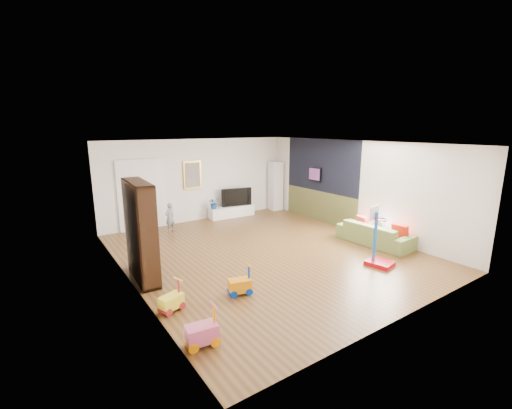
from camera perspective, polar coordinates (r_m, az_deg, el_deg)
floor at (r=8.70m, az=1.50°, el=-7.89°), size 6.50×7.50×0.00m
ceiling at (r=8.15m, az=1.61°, el=10.16°), size 6.50×7.50×0.00m
wall_back at (r=11.53m, az=-9.44°, el=4.02°), size 6.50×0.00×2.70m
wall_front at (r=5.82m, az=23.80°, el=-5.58°), size 6.50×0.00×2.70m
wall_left at (r=6.99m, az=-20.63°, el=-2.33°), size 0.00×7.50×2.70m
wall_right at (r=10.53m, az=16.07°, el=2.87°), size 0.00×7.50×2.70m
navy_accent at (r=11.38m, az=10.76°, el=6.40°), size 0.01×3.20×1.70m
olive_wainscot at (r=11.61m, az=10.48°, el=-0.23°), size 0.01×3.20×1.00m
doorway at (r=10.89m, az=-18.38°, el=1.43°), size 1.45×0.06×2.10m
painting_back at (r=11.36m, az=-10.54°, el=4.87°), size 0.62×0.06×0.92m
artwork_right at (r=11.51m, az=9.76°, el=5.01°), size 0.04×0.56×0.46m
media_console at (r=11.98m, az=-4.08°, el=-1.16°), size 1.64×0.47×0.38m
tall_cabinet at (r=12.89m, az=3.24°, el=3.10°), size 0.45×0.45×1.81m
bookshelf at (r=7.30m, az=-18.67°, el=-4.26°), size 0.45×1.41×2.04m
sofa at (r=9.69m, az=19.16°, el=-4.63°), size 0.87×2.03×0.58m
basketball_hoop at (r=8.16m, az=20.23°, el=-5.07°), size 0.58×0.66×1.37m
ride_on_yellow at (r=6.18m, az=-13.98°, el=-14.67°), size 0.45×0.36×0.53m
ride_on_orange at (r=6.54m, az=-2.72°, el=-12.53°), size 0.47×0.36×0.56m
ride_on_pink at (r=5.22m, az=-9.07°, el=-19.46°), size 0.48×0.34×0.60m
child at (r=10.49m, az=-14.17°, el=-2.14°), size 0.38×0.31×0.88m
tv at (r=12.01m, az=-3.43°, el=1.34°), size 1.10×0.35×0.63m
vase_plant at (r=11.57m, az=-7.04°, el=0.28°), size 0.43×0.39×0.41m
pillow_left at (r=9.49m, az=22.88°, el=-4.24°), size 0.14×0.42×0.41m
pillow_center at (r=9.81m, az=19.91°, el=-3.45°), size 0.15×0.36×0.35m
pillow_right at (r=10.08m, az=17.31°, el=-2.83°), size 0.17×0.37×0.36m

